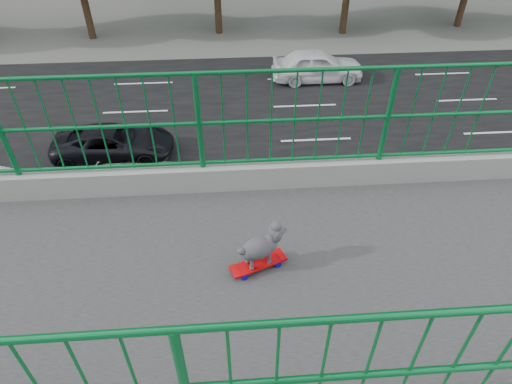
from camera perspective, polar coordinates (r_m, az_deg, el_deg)
The scene contains 7 objects.
road at distance 19.11m, azimuth -16.58°, elevation 5.54°, with size 18.00×90.00×0.02m, color black.
skateboard at distance 4.17m, azimuth 0.30°, elevation -9.32°, with size 0.35×0.56×0.07m.
poodle at distance 4.01m, azimuth 0.64°, elevation -6.98°, with size 0.30×0.46×0.41m.
car_0 at distance 12.86m, azimuth 4.93°, elevation -7.72°, with size 1.83×4.55×1.55m, color black.
car_2 at distance 18.34m, azimuth -17.97°, elevation 6.09°, with size 2.16×4.68×1.30m, color black.
car_4 at distance 23.84m, azimuth 7.98°, elevation 15.96°, with size 1.88×4.68×1.59m, color white.
car_6 at distance 15.66m, azimuth -18.65°, elevation 0.07°, with size 2.52×5.47×1.52m, color #939297.
Camera 1 is at (2.59, 4.30, 10.20)m, focal length 30.81 mm.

